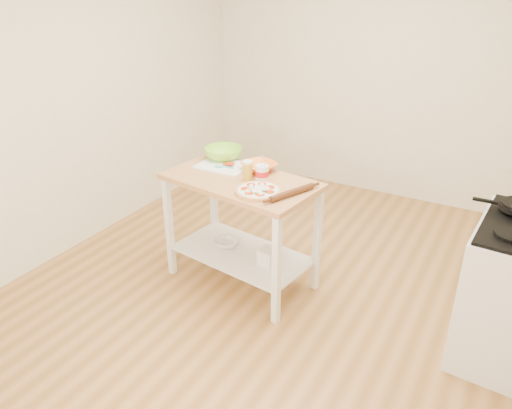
{
  "coord_description": "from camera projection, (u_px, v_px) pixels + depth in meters",
  "views": [
    {
      "loc": [
        1.43,
        -3.0,
        2.33
      ],
      "look_at": [
        -0.21,
        -0.1,
        0.74
      ],
      "focal_mm": 35.0,
      "sensor_mm": 36.0,
      "label": 1
    }
  ],
  "objects": [
    {
      "name": "pizza",
      "position": [
        258.0,
        191.0,
        3.48
      ],
      "size": [
        0.33,
        0.33,
        0.05
      ],
      "rotation": [
        0.0,
        0.0,
        -0.28
      ],
      "color": "#E8AB63",
      "rests_on": "prep_island"
    },
    {
      "name": "rolling_pin",
      "position": [
        292.0,
        193.0,
        3.44
      ],
      "size": [
        0.19,
        0.37,
        0.04
      ],
      "primitive_type": "cylinder",
      "rotation": [
        1.57,
        0.0,
        -0.4
      ],
      "color": "#532B13",
      "rests_on": "prep_island"
    },
    {
      "name": "knife",
      "position": [
        226.0,
        157.0,
        4.1
      ],
      "size": [
        0.27,
        0.03,
        0.01
      ],
      "rotation": [
        0.0,
        0.0,
        -0.04
      ],
      "color": "silver",
      "rests_on": "cutting_board"
    },
    {
      "name": "cutting_board",
      "position": [
        224.0,
        165.0,
        3.95
      ],
      "size": [
        0.41,
        0.31,
        0.04
      ],
      "rotation": [
        0.0,
        0.0,
        0.02
      ],
      "color": "white",
      "rests_on": "prep_island"
    },
    {
      "name": "shelf_bin",
      "position": [
        268.0,
        257.0,
        3.82
      ],
      "size": [
        0.14,
        0.14,
        0.13
      ],
      "primitive_type": "cube",
      "rotation": [
        0.0,
        0.0,
        -0.14
      ],
      "color": "white",
      "rests_on": "prep_island"
    },
    {
      "name": "orange_bowl",
      "position": [
        259.0,
        167.0,
        3.86
      ],
      "size": [
        0.34,
        0.34,
        0.06
      ],
      "primitive_type": "imported",
      "rotation": [
        0.0,
        0.0,
        -0.39
      ],
      "color": "orange",
      "rests_on": "prep_island"
    },
    {
      "name": "spatula",
      "position": [
        224.0,
        167.0,
        3.9
      ],
      "size": [
        0.15,
        0.05,
        0.01
      ],
      "rotation": [
        0.0,
        0.0,
        0.04
      ],
      "color": "teal",
      "rests_on": "cutting_board"
    },
    {
      "name": "shelf_glass_bowl",
      "position": [
        227.0,
        243.0,
        4.08
      ],
      "size": [
        0.25,
        0.25,
        0.06
      ],
      "primitive_type": "imported",
      "rotation": [
        0.0,
        0.0,
        0.3
      ],
      "color": "silver",
      "rests_on": "prep_island"
    },
    {
      "name": "yogurt_tub",
      "position": [
        262.0,
        173.0,
        3.67
      ],
      "size": [
        0.1,
        0.1,
        0.21
      ],
      "color": "white",
      "rests_on": "prep_island"
    },
    {
      "name": "green_bowl",
      "position": [
        223.0,
        153.0,
        4.09
      ],
      "size": [
        0.33,
        0.33,
        0.1
      ],
      "primitive_type": "imported",
      "rotation": [
        0.0,
        0.0,
        -0.08
      ],
      "color": "#8EE137",
      "rests_on": "prep_island"
    },
    {
      "name": "prep_island",
      "position": [
        241.0,
        209.0,
        3.83
      ],
      "size": [
        1.23,
        0.78,
        0.9
      ],
      "rotation": [
        0.0,
        0.0,
        -0.14
      ],
      "color": "tan",
      "rests_on": "ground"
    },
    {
      "name": "room_shell",
      "position": [
        290.0,
        125.0,
        3.41
      ],
      "size": [
        4.04,
        4.54,
        2.74
      ],
      "color": "#AC783F",
      "rests_on": "ground"
    },
    {
      "name": "beer_pint",
      "position": [
        248.0,
        170.0,
        3.67
      ],
      "size": [
        0.07,
        0.07,
        0.15
      ],
      "color": "gold",
      "rests_on": "prep_island"
    }
  ]
}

